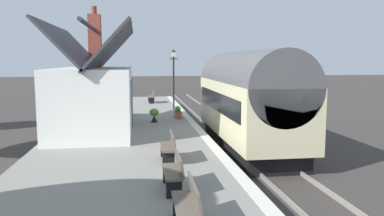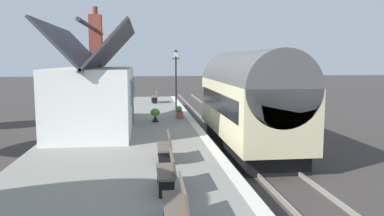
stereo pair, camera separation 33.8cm
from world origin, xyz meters
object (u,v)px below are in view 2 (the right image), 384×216
(train, at_px, (248,99))
(planter_edge_far, at_px, (155,115))
(bench_mid_platform, at_px, (177,203))
(lamp_post_platform, at_px, (176,68))
(planter_edge_near, at_px, (130,110))
(station_building, at_px, (95,96))
(bench_platform_end, at_px, (168,170))
(planter_under_sign, at_px, (179,112))
(bench_by_lamp, at_px, (166,146))
(bench_near_building, at_px, (155,96))

(train, height_order, planter_edge_far, train)
(bench_mid_platform, xyz_separation_m, lamp_post_platform, (17.19, -1.36, 2.16))
(lamp_post_platform, bearing_deg, planter_edge_near, 128.58)
(station_building, relative_size, bench_mid_platform, 5.22)
(bench_mid_platform, bearing_deg, lamp_post_platform, -4.52)
(bench_platform_end, xyz_separation_m, bench_mid_platform, (-2.12, -0.05, 0.00))
(bench_mid_platform, xyz_separation_m, planter_edge_far, (12.45, 0.08, -0.10))
(bench_platform_end, xyz_separation_m, planter_under_sign, (11.58, -1.30, -0.17))
(bench_platform_end, bearing_deg, planter_under_sign, -6.41)
(bench_by_lamp, bearing_deg, planter_under_sign, -7.72)
(station_building, bearing_deg, bench_near_building, -15.04)
(bench_mid_platform, bearing_deg, planter_edge_near, 5.52)
(train, relative_size, bench_by_lamp, 6.49)
(planter_edge_far, xyz_separation_m, lamp_post_platform, (4.74, -1.44, 2.26))
(bench_near_building, height_order, planter_edge_far, bench_near_building)
(planter_under_sign, xyz_separation_m, planter_edge_far, (-1.25, 1.34, 0.07))
(station_building, height_order, bench_near_building, station_building)
(bench_near_building, bearing_deg, lamp_post_platform, -163.93)
(planter_edge_near, bearing_deg, station_building, 163.30)
(bench_mid_platform, height_order, bench_by_lamp, same)
(train, distance_m, planter_edge_near, 7.78)
(station_building, bearing_deg, bench_by_lamp, -153.42)
(train, xyz_separation_m, bench_mid_platform, (-9.41, 3.89, -0.93))
(bench_by_lamp, bearing_deg, station_building, 26.58)
(train, xyz_separation_m, planter_under_sign, (4.29, 2.63, -1.10))
(bench_platform_end, bearing_deg, planter_edge_far, 0.19)
(bench_by_lamp, relative_size, planter_under_sign, 1.43)
(bench_near_building, relative_size, bench_mid_platform, 1.01)
(bench_near_building, bearing_deg, bench_by_lamp, 179.65)
(bench_near_building, distance_m, bench_platform_end, 19.28)
(station_building, height_order, bench_mid_platform, station_building)
(train, relative_size, bench_near_building, 6.43)
(bench_mid_platform, xyz_separation_m, planter_under_sign, (13.70, -1.25, -0.17))
(lamp_post_platform, bearing_deg, station_building, 148.32)
(bench_near_building, distance_m, bench_by_lamp, 16.60)
(planter_under_sign, bearing_deg, train, -148.47)
(planter_edge_far, bearing_deg, bench_platform_end, -179.81)
(bench_by_lamp, bearing_deg, bench_platform_end, 177.97)
(station_building, distance_m, bench_platform_end, 8.85)
(bench_near_building, height_order, planter_under_sign, bench_near_building)
(bench_near_building, distance_m, bench_mid_platform, 21.40)
(planter_edge_near, bearing_deg, bench_mid_platform, -174.48)
(bench_platform_end, bearing_deg, planter_edge_near, 6.20)
(bench_mid_platform, distance_m, bench_by_lamp, 4.80)
(bench_mid_platform, relative_size, planter_edge_near, 1.30)
(planter_edge_far, bearing_deg, bench_near_building, -1.47)
(planter_under_sign, xyz_separation_m, lamp_post_platform, (3.49, -0.11, 2.33))
(bench_platform_end, xyz_separation_m, bench_by_lamp, (2.68, -0.09, 0.00))
(train, bearing_deg, planter_edge_near, 43.86)
(station_building, xyz_separation_m, lamp_post_platform, (6.72, -4.15, 1.08))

